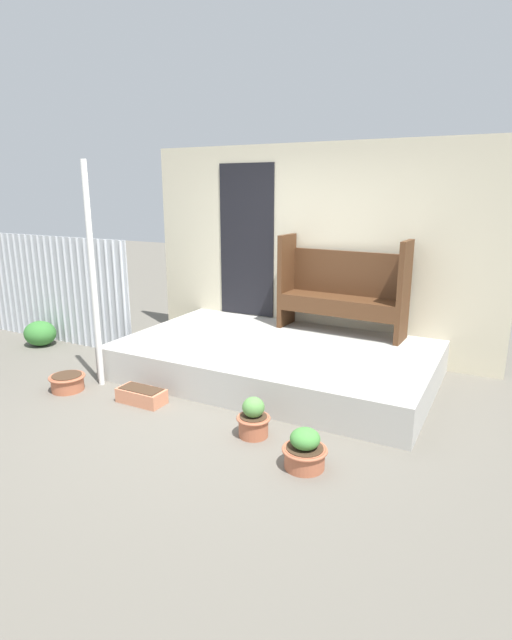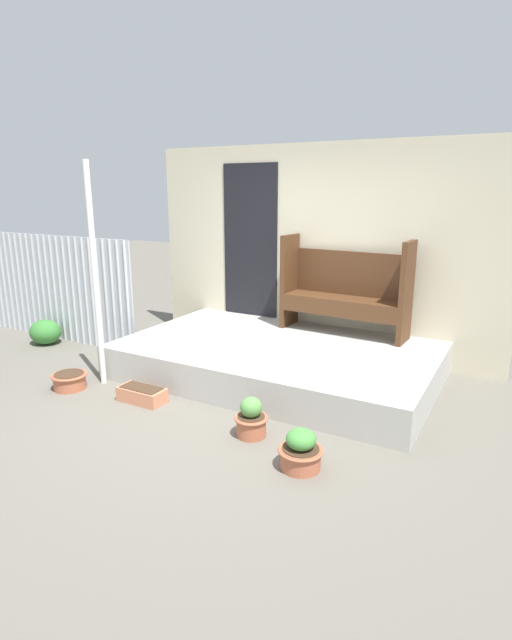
{
  "view_description": "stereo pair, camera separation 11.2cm",
  "coord_description": "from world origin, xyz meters",
  "px_view_note": "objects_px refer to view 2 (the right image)",
  "views": [
    {
      "loc": [
        2.37,
        -3.79,
        2.06
      ],
      "look_at": [
        0.18,
        0.36,
        0.82
      ],
      "focal_mm": 28.0,
      "sensor_mm": 36.0,
      "label": 1
    },
    {
      "loc": [
        2.47,
        -3.74,
        2.06
      ],
      "look_at": [
        0.18,
        0.36,
        0.82
      ],
      "focal_mm": 28.0,
      "sensor_mm": 36.0,
      "label": 2
    }
  ],
  "objects_px": {
    "shrub_by_fence": "(45,332)",
    "support_post": "(95,277)",
    "flower_pot_middle": "(251,419)",
    "flower_pot_right": "(301,451)",
    "flower_pot_left": "(70,380)",
    "bench": "(345,287)",
    "planter_box_rect": "(142,394)"
  },
  "relations": [
    {
      "from": "flower_pot_right",
      "to": "shrub_by_fence",
      "type": "relative_size",
      "value": 0.8
    },
    {
      "from": "flower_pot_right",
      "to": "flower_pot_left",
      "type": "bearing_deg",
      "value": 175.16
    },
    {
      "from": "planter_box_rect",
      "to": "flower_pot_middle",
      "type": "bearing_deg",
      "value": -4.03
    },
    {
      "from": "flower_pot_middle",
      "to": "flower_pot_right",
      "type": "distance_m",
      "value": 0.64
    },
    {
      "from": "flower_pot_middle",
      "to": "planter_box_rect",
      "type": "xyz_separation_m",
      "value": [
        -1.31,
        0.09,
        -0.08
      ]
    },
    {
      "from": "shrub_by_fence",
      "to": "planter_box_rect",
      "type": "bearing_deg",
      "value": -18.7
    },
    {
      "from": "support_post",
      "to": "flower_pot_middle",
      "type": "distance_m",
      "value": 2.27
    },
    {
      "from": "flower_pot_middle",
      "to": "planter_box_rect",
      "type": "distance_m",
      "value": 1.31
    },
    {
      "from": "shrub_by_fence",
      "to": "flower_pot_middle",
      "type": "bearing_deg",
      "value": -13.78
    },
    {
      "from": "flower_pot_left",
      "to": "shrub_by_fence",
      "type": "xyz_separation_m",
      "value": [
        -1.55,
        0.95,
        0.07
      ]
    },
    {
      "from": "flower_pot_left",
      "to": "flower_pot_middle",
      "type": "xyz_separation_m",
      "value": [
        2.2,
        0.03,
        0.06
      ]
    },
    {
      "from": "bench",
      "to": "shrub_by_fence",
      "type": "relative_size",
      "value": 3.51
    },
    {
      "from": "flower_pot_left",
      "to": "planter_box_rect",
      "type": "height_order",
      "value": "flower_pot_left"
    },
    {
      "from": "bench",
      "to": "flower_pot_right",
      "type": "height_order",
      "value": "bench"
    },
    {
      "from": "support_post",
      "to": "bench",
      "type": "distance_m",
      "value": 2.83
    },
    {
      "from": "shrub_by_fence",
      "to": "support_post",
      "type": "bearing_deg",
      "value": -20.56
    },
    {
      "from": "flower_pot_left",
      "to": "shrub_by_fence",
      "type": "relative_size",
      "value": 0.85
    },
    {
      "from": "flower_pot_left",
      "to": "planter_box_rect",
      "type": "distance_m",
      "value": 0.9
    },
    {
      "from": "planter_box_rect",
      "to": "flower_pot_left",
      "type": "bearing_deg",
      "value": -172.47
    },
    {
      "from": "flower_pot_right",
      "to": "planter_box_rect",
      "type": "height_order",
      "value": "flower_pot_right"
    },
    {
      "from": "support_post",
      "to": "shrub_by_fence",
      "type": "bearing_deg",
      "value": 159.44
    },
    {
      "from": "bench",
      "to": "support_post",
      "type": "bearing_deg",
      "value": -133.64
    },
    {
      "from": "shrub_by_fence",
      "to": "flower_pot_right",
      "type": "bearing_deg",
      "value": -15.27
    },
    {
      "from": "flower_pot_right",
      "to": "shrub_by_fence",
      "type": "height_order",
      "value": "shrub_by_fence"
    },
    {
      "from": "support_post",
      "to": "bench",
      "type": "relative_size",
      "value": 1.52
    },
    {
      "from": "bench",
      "to": "flower_pot_left",
      "type": "height_order",
      "value": "bench"
    },
    {
      "from": "flower_pot_middle",
      "to": "planter_box_rect",
      "type": "bearing_deg",
      "value": 175.97
    },
    {
      "from": "flower_pot_left",
      "to": "planter_box_rect",
      "type": "relative_size",
      "value": 0.77
    },
    {
      "from": "support_post",
      "to": "shrub_by_fence",
      "type": "xyz_separation_m",
      "value": [
        -1.75,
        0.65,
        -1.0
      ]
    },
    {
      "from": "bench",
      "to": "flower_pot_right",
      "type": "relative_size",
      "value": 4.4
    },
    {
      "from": "bench",
      "to": "flower_pot_middle",
      "type": "height_order",
      "value": "bench"
    },
    {
      "from": "flower_pot_middle",
      "to": "flower_pot_right",
      "type": "relative_size",
      "value": 1.01
    }
  ]
}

